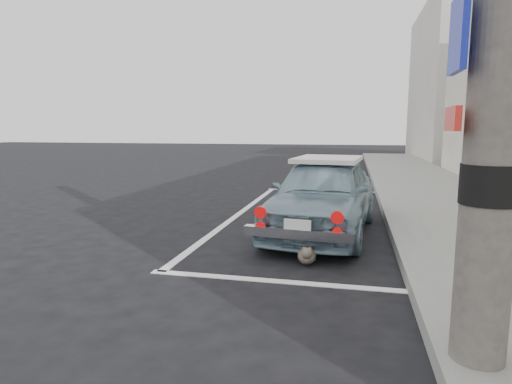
# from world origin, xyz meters

# --- Properties ---
(ground) EXTENTS (80.00, 80.00, 0.00)m
(ground) POSITION_xyz_m (0.00, 0.00, 0.00)
(ground) COLOR black
(ground) RESTS_ON ground
(sidewalk) EXTENTS (2.80, 40.00, 0.15)m
(sidewalk) POSITION_xyz_m (3.20, 2.00, 0.07)
(sidewalk) COLOR slate
(sidewalk) RESTS_ON ground
(building_far) EXTENTS (3.50, 10.00, 8.00)m
(building_far) POSITION_xyz_m (6.35, 20.00, 4.00)
(building_far) COLOR beige
(building_far) RESTS_ON ground
(pline_rear) EXTENTS (3.00, 0.12, 0.01)m
(pline_rear) POSITION_xyz_m (0.50, -0.50, 0.00)
(pline_rear) COLOR silver
(pline_rear) RESTS_ON ground
(pline_front) EXTENTS (3.00, 0.12, 0.01)m
(pline_front) POSITION_xyz_m (0.50, 6.50, 0.00)
(pline_front) COLOR silver
(pline_front) RESTS_ON ground
(pline_side) EXTENTS (0.12, 7.00, 0.01)m
(pline_side) POSITION_xyz_m (-0.90, 3.00, 0.00)
(pline_side) COLOR silver
(pline_side) RESTS_ON ground
(retro_coupe) EXTENTS (1.80, 3.69, 1.21)m
(retro_coupe) POSITION_xyz_m (0.78, 1.87, 0.61)
(retro_coupe) COLOR #7A9AAA
(retro_coupe) RESTS_ON ground
(cat) EXTENTS (0.26, 0.51, 0.27)m
(cat) POSITION_xyz_m (0.71, 0.17, 0.12)
(cat) COLOR #6A5D51
(cat) RESTS_ON ground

